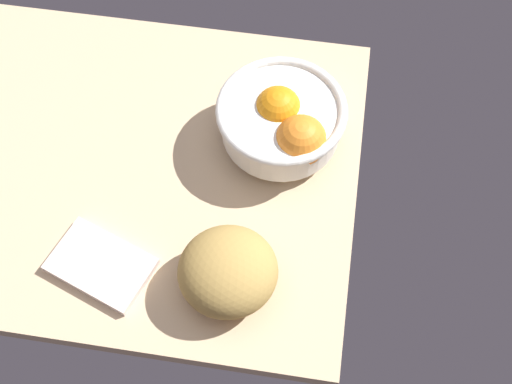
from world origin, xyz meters
TOP-DOWN VIEW (x-y plane):
  - ground_plane at (0.00, 0.00)cm, footprint 71.72×61.93cm
  - fruit_bowl at (22.42, 8.11)cm, footprint 21.32×21.32cm
  - bread_loaf at (17.85, -18.54)cm, footprint 18.69×18.46cm
  - napkin_folded at (-1.99, -18.89)cm, footprint 17.57×14.41cm

SIDE VIEW (x-z plane):
  - ground_plane at x=0.00cm, z-range -3.00..0.00cm
  - napkin_folded at x=-1.99cm, z-range 0.00..1.54cm
  - bread_loaf at x=17.85cm, z-range 0.00..9.64cm
  - fruit_bowl at x=22.42cm, z-range 0.39..11.73cm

